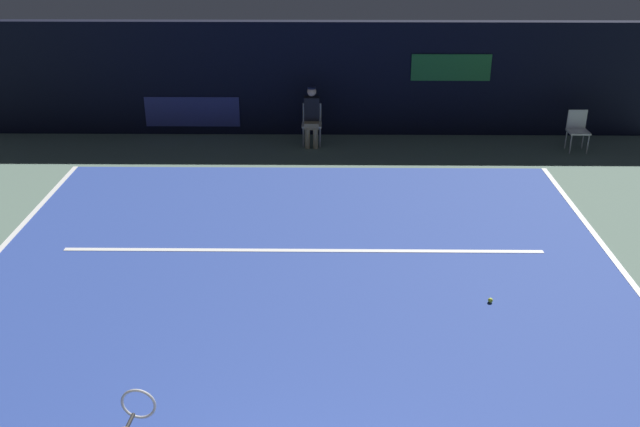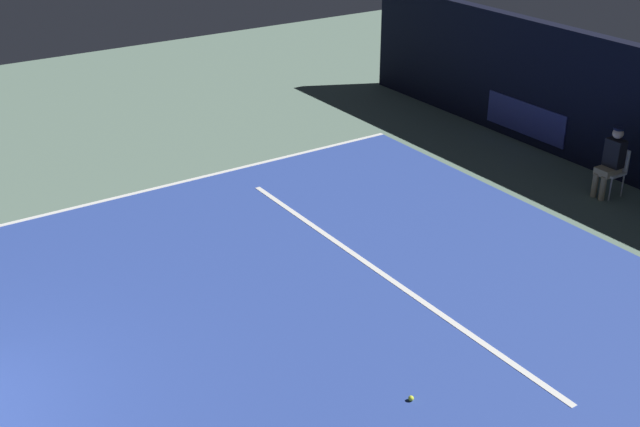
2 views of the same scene
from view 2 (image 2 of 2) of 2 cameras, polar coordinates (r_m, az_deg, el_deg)
ground_plane at (r=11.57m, az=-3.86°, el=-6.95°), size 30.78×30.78×0.00m
court_surface at (r=11.57m, az=-3.86°, el=-6.92°), size 9.81×11.57×0.01m
line_sideline_right at (r=15.49m, az=-12.85°, el=1.42°), size 0.10×11.57×0.01m
line_service at (r=12.52m, az=4.21°, el=-4.12°), size 7.65×0.10×0.01m
line_judge_on_chair at (r=15.71m, az=19.86°, el=3.50°), size 0.44×0.53×1.32m
tennis_ball at (r=9.99m, az=6.44°, el=-12.81°), size 0.07×0.07×0.07m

